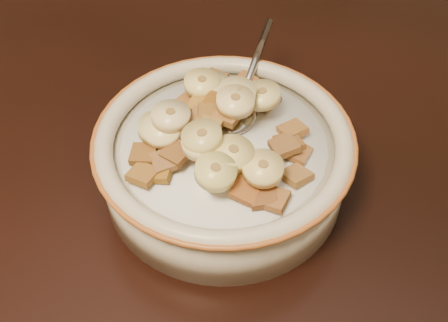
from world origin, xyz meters
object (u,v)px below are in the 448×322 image
at_px(table, 186,170).
at_px(chair, 233,72).
at_px(spoon, 235,115).
at_px(cereal_bowl, 224,165).

distance_m(table, chair, 0.59).
xyz_separation_m(chair, spoon, (0.20, -0.47, 0.37)).
bearing_deg(cereal_bowl, spoon, 96.80).
xyz_separation_m(table, chair, (-0.16, 0.49, -0.29)).
relative_size(table, spoon, 28.40).
relative_size(table, cereal_bowl, 6.82).
bearing_deg(cereal_bowl, chair, 112.18).
bearing_deg(table, chair, 108.90).
xyz_separation_m(table, spoon, (0.04, 0.02, 0.07)).
bearing_deg(chair, spoon, -49.92).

